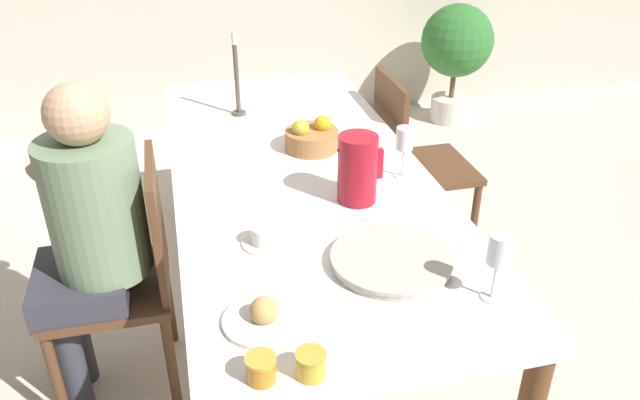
% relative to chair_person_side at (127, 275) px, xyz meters
% --- Properties ---
extents(ground_plane, '(20.00, 20.00, 0.00)m').
position_rel_chair_person_side_xyz_m(ground_plane, '(0.64, 0.14, -0.48)').
color(ground_plane, beige).
extents(dining_table, '(0.90, 2.14, 0.73)m').
position_rel_chair_person_side_xyz_m(dining_table, '(0.64, 0.14, 0.17)').
color(dining_table, white).
rests_on(dining_table, ground_plane).
extents(chair_person_side, '(0.42, 0.42, 0.89)m').
position_rel_chair_person_side_xyz_m(chair_person_side, '(0.00, 0.00, 0.00)').
color(chair_person_side, '#51331E').
rests_on(chair_person_side, ground_plane).
extents(chair_opposite, '(0.42, 0.42, 0.89)m').
position_rel_chair_person_side_xyz_m(chair_opposite, '(1.28, 0.60, 0.00)').
color(chair_opposite, '#51331E').
rests_on(chair_opposite, ground_plane).
extents(person_seated, '(0.39, 0.41, 1.18)m').
position_rel_chair_person_side_xyz_m(person_seated, '(-0.09, -0.03, 0.22)').
color(person_seated, '#33333D').
rests_on(person_seated, ground_plane).
extents(red_pitcher, '(0.15, 0.13, 0.23)m').
position_rel_chair_person_side_xyz_m(red_pitcher, '(0.78, -0.12, 0.37)').
color(red_pitcher, '#A31423').
rests_on(red_pitcher, dining_table).
extents(wine_glass_water, '(0.06, 0.06, 0.19)m').
position_rel_chair_person_side_xyz_m(wine_glass_water, '(0.99, 0.00, 0.40)').
color(wine_glass_water, white).
rests_on(wine_glass_water, dining_table).
extents(wine_glass_juice, '(0.06, 0.06, 0.19)m').
position_rel_chair_person_side_xyz_m(wine_glass_juice, '(0.97, -0.70, 0.40)').
color(wine_glass_juice, white).
rests_on(wine_glass_juice, dining_table).
extents(teacup_near_person, '(0.14, 0.14, 0.06)m').
position_rel_chair_person_side_xyz_m(teacup_near_person, '(0.44, -0.31, 0.28)').
color(teacup_near_person, silver).
rests_on(teacup_near_person, dining_table).
extents(serving_tray, '(0.34, 0.34, 0.03)m').
position_rel_chair_person_side_xyz_m(serving_tray, '(0.77, -0.50, 0.27)').
color(serving_tray, '#B7B2A8').
rests_on(serving_tray, dining_table).
extents(bread_plate, '(0.21, 0.21, 0.07)m').
position_rel_chair_person_side_xyz_m(bread_plate, '(0.38, -0.66, 0.28)').
color(bread_plate, silver).
rests_on(bread_plate, dining_table).
extents(jam_jar_amber, '(0.07, 0.07, 0.06)m').
position_rel_chair_person_side_xyz_m(jam_jar_amber, '(0.45, -0.86, 0.29)').
color(jam_jar_amber, gold).
rests_on(jam_jar_amber, dining_table).
extents(jam_jar_red, '(0.07, 0.07, 0.06)m').
position_rel_chair_person_side_xyz_m(jam_jar_red, '(0.34, -0.84, 0.29)').
color(jam_jar_red, '#C67A1E').
rests_on(jam_jar_red, dining_table).
extents(fruit_bowl, '(0.21, 0.21, 0.13)m').
position_rel_chair_person_side_xyz_m(fruit_bowl, '(0.73, 0.31, 0.31)').
color(fruit_bowl, '#9E6B3D').
rests_on(fruit_bowl, dining_table).
extents(candlestick_tall, '(0.06, 0.06, 0.36)m').
position_rel_chair_person_side_xyz_m(candlestick_tall, '(0.50, 0.73, 0.40)').
color(candlestick_tall, '#4C4238').
rests_on(candlestick_tall, dining_table).
extents(potted_plant, '(0.50, 0.50, 0.84)m').
position_rel_chair_person_side_xyz_m(potted_plant, '(2.18, 2.11, 0.06)').
color(potted_plant, beige).
rests_on(potted_plant, ground_plane).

